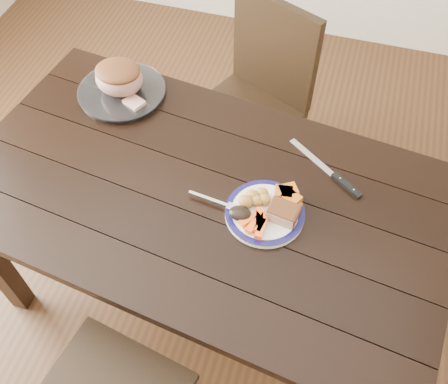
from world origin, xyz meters
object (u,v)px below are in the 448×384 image
(dining_table, at_px, (203,207))
(carving_knife, at_px, (338,178))
(chair_far, at_px, (256,95))
(dinner_plate, at_px, (265,213))
(fork, at_px, (219,202))
(roast_joint, at_px, (119,79))
(pork_slice, at_px, (283,213))
(serving_platter, at_px, (122,92))

(dining_table, bearing_deg, carving_knife, 22.73)
(chair_far, bearing_deg, dinner_plate, 130.27)
(dining_table, distance_m, carving_knife, 0.46)
(chair_far, distance_m, fork, 0.81)
(dinner_plate, relative_size, fork, 1.40)
(dining_table, bearing_deg, roast_joint, 141.06)
(pork_slice, distance_m, roast_joint, 0.80)
(roast_joint, xyz_separation_m, carving_knife, (0.84, -0.18, -0.07))
(serving_platter, height_order, carving_knife, serving_platter)
(pork_slice, bearing_deg, serving_platter, 151.27)
(dinner_plate, relative_size, pork_slice, 2.80)
(dining_table, xyz_separation_m, pork_slice, (0.27, -0.04, 0.13))
(fork, bearing_deg, carving_knife, 38.92)
(chair_far, relative_size, fork, 5.21)
(fork, bearing_deg, dinner_plate, 10.73)
(pork_slice, relative_size, fork, 0.50)
(dinner_plate, bearing_deg, fork, -176.20)
(fork, xyz_separation_m, carving_knife, (0.34, 0.21, -0.01))
(fork, bearing_deg, chair_far, 101.77)
(serving_platter, distance_m, carving_knife, 0.86)
(dinner_plate, relative_size, roast_joint, 1.40)
(dining_table, height_order, fork, fork)
(dining_table, xyz_separation_m, fork, (0.07, -0.04, 0.11))
(pork_slice, height_order, fork, pork_slice)
(roast_joint, bearing_deg, dinner_plate, -30.44)
(chair_far, relative_size, serving_platter, 2.90)
(dinner_plate, xyz_separation_m, serving_platter, (-0.65, 0.38, 0.00))
(dining_table, bearing_deg, serving_platter, 141.06)
(pork_slice, xyz_separation_m, fork, (-0.20, -0.01, -0.02))
(fork, bearing_deg, dining_table, 155.62)
(dining_table, xyz_separation_m, roast_joint, (-0.43, 0.35, 0.17))
(serving_platter, relative_size, carving_knife, 1.17)
(serving_platter, bearing_deg, dining_table, -38.94)
(carving_knife, bearing_deg, serving_platter, -156.49)
(chair_far, height_order, pork_slice, chair_far)
(chair_far, distance_m, serving_platter, 0.62)
(chair_far, height_order, serving_platter, chair_far)
(chair_far, relative_size, pork_slice, 10.46)
(pork_slice, xyz_separation_m, roast_joint, (-0.70, 0.39, 0.03))
(dining_table, relative_size, roast_joint, 9.56)
(dinner_plate, distance_m, serving_platter, 0.75)
(roast_joint, height_order, carving_knife, roast_joint)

